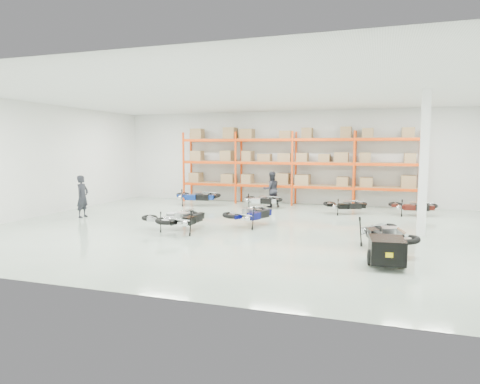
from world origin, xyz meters
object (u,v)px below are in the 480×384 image
(person_left, at_px, (82,196))
(moto_touring_right, at_px, (386,229))
(moto_back_a, at_px, (197,194))
(person_back, at_px, (271,189))
(moto_back_d, at_px, (413,204))
(trailer, at_px, (387,250))
(moto_blue_centre, at_px, (251,211))
(moto_back_b, at_px, (261,198))
(moto_silver_left, at_px, (171,215))
(moto_black_far_left, at_px, (184,215))
(moto_back_c, at_px, (346,203))

(person_left, bearing_deg, moto_touring_right, -102.73)
(moto_back_a, height_order, person_left, person_left)
(person_back, bearing_deg, moto_back_d, 141.45)
(trailer, distance_m, moto_back_a, 11.76)
(moto_blue_centre, xyz_separation_m, person_back, (-0.49, 4.91, 0.26))
(person_back, bearing_deg, moto_back_b, 21.09)
(moto_blue_centre, distance_m, moto_back_b, 4.52)
(moto_silver_left, distance_m, moto_black_far_left, 0.71)
(moto_blue_centre, height_order, person_back, person_back)
(moto_black_far_left, relative_size, moto_touring_right, 0.97)
(moto_back_b, xyz_separation_m, moto_back_c, (3.78, -0.54, -0.00))
(moto_silver_left, xyz_separation_m, person_left, (-4.46, 1.16, 0.34))
(moto_blue_centre, relative_size, moto_back_c, 1.17)
(trailer, distance_m, moto_back_c, 7.94)
(moto_blue_centre, bearing_deg, moto_black_far_left, 64.33)
(moto_touring_right, relative_size, moto_back_c, 1.23)
(moto_touring_right, relative_size, person_back, 1.17)
(moto_black_far_left, bearing_deg, person_left, -12.19)
(moto_silver_left, relative_size, moto_back_d, 0.99)
(moto_black_far_left, bearing_deg, moto_back_b, -95.07)
(moto_back_a, distance_m, person_left, 5.35)
(moto_silver_left, distance_m, moto_back_c, 7.50)
(trailer, xyz_separation_m, moto_back_c, (-1.50, 7.79, 0.09))
(trailer, distance_m, person_left, 11.92)
(moto_back_d, bearing_deg, moto_touring_right, 170.09)
(moto_back_b, distance_m, moto_back_d, 6.39)
(moto_silver_left, bearing_deg, moto_black_far_left, -156.24)
(trailer, xyz_separation_m, person_left, (-11.32, 3.70, 0.44))
(moto_touring_right, bearing_deg, moto_blue_centre, 135.01)
(moto_black_far_left, xyz_separation_m, person_left, (-5.10, 1.45, 0.26))
(moto_back_c, relative_size, person_left, 0.95)
(moto_touring_right, height_order, person_back, person_back)
(moto_black_far_left, xyz_separation_m, moto_back_b, (0.93, 6.08, -0.09))
(moto_back_c, bearing_deg, moto_blue_centre, 125.09)
(trailer, xyz_separation_m, moto_back_b, (-5.29, 8.34, 0.09))
(moto_back_a, bearing_deg, moto_back_d, -94.41)
(moto_back_b, relative_size, person_left, 0.96)
(moto_blue_centre, relative_size, moto_black_far_left, 0.98)
(moto_blue_centre, xyz_separation_m, person_left, (-6.86, -0.19, 0.27))
(moto_blue_centre, bearing_deg, moto_back_d, -120.94)
(moto_back_b, bearing_deg, moto_back_a, 99.04)
(person_left, bearing_deg, person_back, -53.54)
(moto_back_a, bearing_deg, moto_blue_centre, -141.63)
(moto_back_d, xyz_separation_m, person_back, (-6.05, 0.62, 0.33))
(person_back, bearing_deg, moto_black_far_left, 46.28)
(moto_touring_right, relative_size, moto_back_a, 1.02)
(moto_back_c, bearing_deg, moto_back_a, 68.89)
(moto_silver_left, bearing_deg, moto_back_b, -57.01)
(moto_back_d, bearing_deg, person_back, 83.73)
(moto_silver_left, relative_size, moto_back_a, 0.85)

